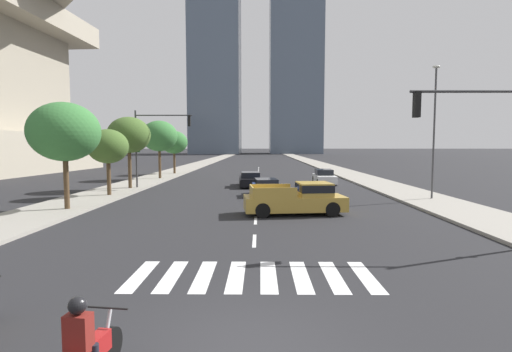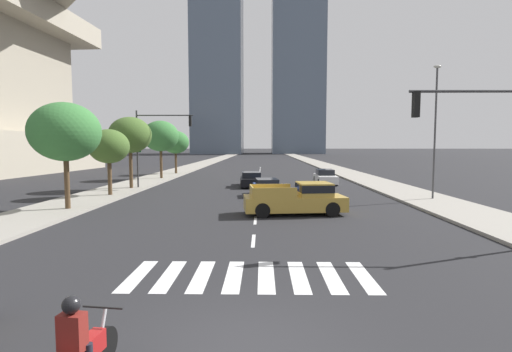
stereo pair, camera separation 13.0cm
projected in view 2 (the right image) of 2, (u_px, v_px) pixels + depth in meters
ground_plane at (243, 350)px, 6.87m from camera, size 800.00×800.00×0.00m
sidewalk_east at (377, 183)px, 36.58m from camera, size 4.00×260.00×0.15m
sidewalk_west at (142, 182)px, 36.95m from camera, size 4.00×260.00×0.15m
crosswalk_near at (250, 276)px, 10.73m from camera, size 6.75×2.65×0.01m
lane_divider_center at (259, 182)px, 38.64m from camera, size 0.14×50.00×0.01m
pickup_truck at (299, 199)px, 20.32m from camera, size 5.45×2.54×1.67m
sedan_blue_0 at (267, 188)px, 27.40m from camera, size 2.17×4.73×1.25m
sedan_white_1 at (325, 177)px, 36.28m from camera, size 1.81×4.81×1.37m
sedan_black_2 at (251, 180)px, 34.03m from camera, size 2.12×4.81×1.30m
traffic_signal_near at (494, 131)px, 13.52m from camera, size 5.15×0.28×5.76m
traffic_signal_far at (157, 135)px, 31.75m from camera, size 4.97×0.28×6.33m
street_lamp_east at (435, 123)px, 24.89m from camera, size 0.50×0.24×8.60m
street_tree_nearest at (65, 132)px, 20.97m from camera, size 3.76×3.76×5.81m
street_tree_second at (109, 147)px, 26.96m from camera, size 2.81×2.81×4.61m
street_tree_third at (130, 135)px, 31.27m from camera, size 3.43×3.43×5.77m
street_tree_fourth at (161, 136)px, 40.67m from camera, size 3.79×3.79×6.07m
street_tree_fifth at (176, 142)px, 47.68m from camera, size 3.30×3.30×5.25m
office_tower_left_skyline at (218, 39)px, 160.50m from camera, size 20.46×22.47×106.17m
office_tower_center_skyline at (297, 39)px, 167.23m from camera, size 21.94×24.51×99.94m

